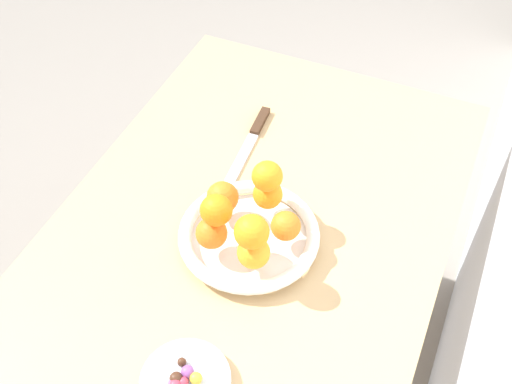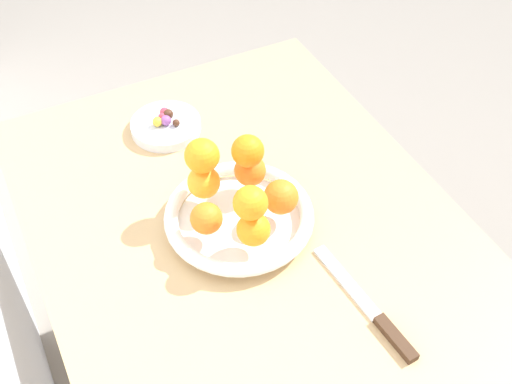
{
  "view_description": "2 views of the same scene",
  "coord_description": "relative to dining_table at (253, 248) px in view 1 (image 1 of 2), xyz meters",
  "views": [
    {
      "loc": [
        0.75,
        0.33,
        1.74
      ],
      "look_at": [
        0.01,
        0.01,
        0.85
      ],
      "focal_mm": 45.0,
      "sensor_mm": 36.0,
      "label": 1
    },
    {
      "loc": [
        -0.66,
        0.33,
        1.64
      ],
      "look_at": [
        0.04,
        -0.02,
        0.82
      ],
      "focal_mm": 45.0,
      "sensor_mm": 36.0,
      "label": 2
    }
  ],
  "objects": [
    {
      "name": "candy_ball_3",
      "position": [
        0.34,
        0.02,
        0.12
      ],
      "size": [
        0.02,
        0.02,
        0.02
      ],
      "primitive_type": "sphere",
      "color": "#472819",
      "rests_on": "candy_dish"
    },
    {
      "name": "orange_0",
      "position": [
        0.11,
        -0.04,
        0.16
      ],
      "size": [
        0.06,
        0.06,
        0.06
      ],
      "primitive_type": "sphere",
      "color": "orange",
      "rests_on": "fruit_bowl"
    },
    {
      "name": "orange_1",
      "position": [
        0.12,
        0.05,
        0.16
      ],
      "size": [
        0.06,
        0.06,
        0.06
      ],
      "primitive_type": "sphere",
      "color": "orange",
      "rests_on": "fruit_bowl"
    },
    {
      "name": "candy_dish",
      "position": [
        0.36,
        0.04,
        0.1
      ],
      "size": [
        0.15,
        0.15,
        0.02
      ],
      "primitive_type": "cylinder",
      "color": "silver",
      "rests_on": "dining_table"
    },
    {
      "name": "candy_ball_0",
      "position": [
        0.36,
        0.06,
        0.12
      ],
      "size": [
        0.02,
        0.02,
        0.02
      ],
      "primitive_type": "sphere",
      "color": "gold",
      "rests_on": "candy_dish"
    },
    {
      "name": "orange_4",
      "position": [
        0.02,
        -0.05,
        0.16
      ],
      "size": [
        0.06,
        0.06,
        0.06
      ],
      "primitive_type": "sphere",
      "color": "orange",
      "rests_on": "fruit_bowl"
    },
    {
      "name": "fruit_bowl",
      "position": [
        0.05,
        0.01,
        0.11
      ],
      "size": [
        0.27,
        0.27,
        0.04
      ],
      "color": "white",
      "rests_on": "dining_table"
    },
    {
      "name": "orange_6",
      "position": [
        0.12,
        0.05,
        0.22
      ],
      "size": [
        0.06,
        0.06,
        0.06
      ],
      "primitive_type": "sphere",
      "color": "orange",
      "rests_on": "orange_1"
    },
    {
      "name": "candy_ball_5",
      "position": [
        0.37,
        0.03,
        0.12
      ],
      "size": [
        0.02,
        0.02,
        0.02
      ],
      "primitive_type": "sphere",
      "color": "#472819",
      "rests_on": "candy_dish"
    },
    {
      "name": "orange_3",
      "position": [
        -0.02,
        0.02,
        0.16
      ],
      "size": [
        0.06,
        0.06,
        0.06
      ],
      "primitive_type": "sphere",
      "color": "orange",
      "rests_on": "fruit_bowl"
    },
    {
      "name": "orange_5",
      "position": [
        0.1,
        -0.03,
        0.22
      ],
      "size": [
        0.06,
        0.06,
        0.06
      ],
      "primitive_type": "sphere",
      "color": "orange",
      "rests_on": "orange_0"
    },
    {
      "name": "candy_ball_1",
      "position": [
        0.38,
        0.03,
        0.12
      ],
      "size": [
        0.02,
        0.02,
        0.02
      ],
      "primitive_type": "sphere",
      "color": "#8C4C99",
      "rests_on": "candy_dish"
    },
    {
      "name": "orange_7",
      "position": [
        -0.02,
        0.02,
        0.22
      ],
      "size": [
        0.06,
        0.06,
        0.06
      ],
      "primitive_type": "sphere",
      "color": "orange",
      "rests_on": "orange_3"
    },
    {
      "name": "candy_ball_2",
      "position": [
        0.37,
        0.04,
        0.12
      ],
      "size": [
        0.02,
        0.02,
        0.02
      ],
      "primitive_type": "sphere",
      "color": "#C6384C",
      "rests_on": "candy_dish"
    },
    {
      "name": "knife",
      "position": [
        -0.22,
        -0.1,
        0.09
      ],
      "size": [
        0.26,
        0.04,
        0.01
      ],
      "color": "#3F2819",
      "rests_on": "dining_table"
    },
    {
      "name": "candy_ball_4",
      "position": [
        0.36,
        0.04,
        0.12
      ],
      "size": [
        0.02,
        0.02,
        0.02
      ],
      "primitive_type": "sphere",
      "color": "#8C4C99",
      "rests_on": "candy_dish"
    },
    {
      "name": "orange_2",
      "position": [
        0.04,
        0.08,
        0.16
      ],
      "size": [
        0.06,
        0.06,
        0.06
      ],
      "primitive_type": "sphere",
      "color": "orange",
      "rests_on": "fruit_bowl"
    },
    {
      "name": "dining_table",
      "position": [
        0.0,
        0.0,
        0.0
      ],
      "size": [
        1.1,
        0.76,
        0.74
      ],
      "color": "tan",
      "rests_on": "ground_plane"
    }
  ]
}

